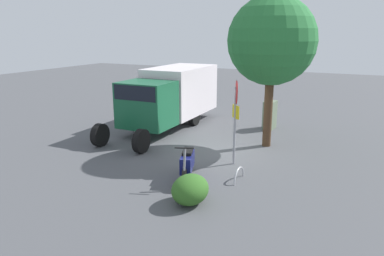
{
  "coord_description": "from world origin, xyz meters",
  "views": [
    {
      "loc": [
        12.32,
        4.83,
        4.33
      ],
      "look_at": [
        1.35,
        -0.43,
        1.13
      ],
      "focal_mm": 34.21,
      "sensor_mm": 36.0,
      "label": 1
    }
  ],
  "objects_px": {
    "box_truck_near": "(171,94)",
    "motorcycle": "(187,163)",
    "street_tree": "(272,41)",
    "stop_sign": "(236,110)",
    "bike_rack_hoop": "(239,180)",
    "utility_cabinet": "(270,115)"
  },
  "relations": [
    {
      "from": "motorcycle",
      "to": "street_tree",
      "type": "distance_m",
      "value": 5.73
    },
    {
      "from": "stop_sign",
      "to": "bike_rack_hoop",
      "type": "relative_size",
      "value": 3.32
    },
    {
      "from": "box_truck_near",
      "to": "stop_sign",
      "type": "relative_size",
      "value": 2.65
    },
    {
      "from": "box_truck_near",
      "to": "utility_cabinet",
      "type": "bearing_deg",
      "value": 109.23
    },
    {
      "from": "stop_sign",
      "to": "utility_cabinet",
      "type": "xyz_separation_m",
      "value": [
        -5.14,
        -0.08,
        -1.23
      ]
    },
    {
      "from": "utility_cabinet",
      "to": "bike_rack_hoop",
      "type": "relative_size",
      "value": 1.52
    },
    {
      "from": "bike_rack_hoop",
      "to": "stop_sign",
      "type": "bearing_deg",
      "value": -154.93
    },
    {
      "from": "utility_cabinet",
      "to": "stop_sign",
      "type": "bearing_deg",
      "value": 0.92
    },
    {
      "from": "utility_cabinet",
      "to": "bike_rack_hoop",
      "type": "xyz_separation_m",
      "value": [
        6.44,
        0.69,
        -0.65
      ]
    },
    {
      "from": "motorcycle",
      "to": "stop_sign",
      "type": "relative_size",
      "value": 0.62
    },
    {
      "from": "motorcycle",
      "to": "stop_sign",
      "type": "xyz_separation_m",
      "value": [
        -1.87,
        0.84,
        1.36
      ]
    },
    {
      "from": "utility_cabinet",
      "to": "motorcycle",
      "type": "bearing_deg",
      "value": -6.19
    },
    {
      "from": "street_tree",
      "to": "utility_cabinet",
      "type": "xyz_separation_m",
      "value": [
        -2.65,
        -0.55,
        -3.36
      ]
    },
    {
      "from": "box_truck_near",
      "to": "motorcycle",
      "type": "xyz_separation_m",
      "value": [
        5.49,
        3.58,
        -1.01
      ]
    },
    {
      "from": "motorcycle",
      "to": "street_tree",
      "type": "height_order",
      "value": "street_tree"
    },
    {
      "from": "motorcycle",
      "to": "street_tree",
      "type": "relative_size",
      "value": 0.31
    },
    {
      "from": "stop_sign",
      "to": "bike_rack_hoop",
      "type": "height_order",
      "value": "stop_sign"
    },
    {
      "from": "motorcycle",
      "to": "stop_sign",
      "type": "bearing_deg",
      "value": 136.75
    },
    {
      "from": "stop_sign",
      "to": "street_tree",
      "type": "xyz_separation_m",
      "value": [
        -2.48,
        0.47,
        2.13
      ]
    },
    {
      "from": "box_truck_near",
      "to": "motorcycle",
      "type": "relative_size",
      "value": 4.29
    },
    {
      "from": "stop_sign",
      "to": "utility_cabinet",
      "type": "height_order",
      "value": "stop_sign"
    },
    {
      "from": "motorcycle",
      "to": "box_truck_near",
      "type": "bearing_deg",
      "value": -165.91
    }
  ]
}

